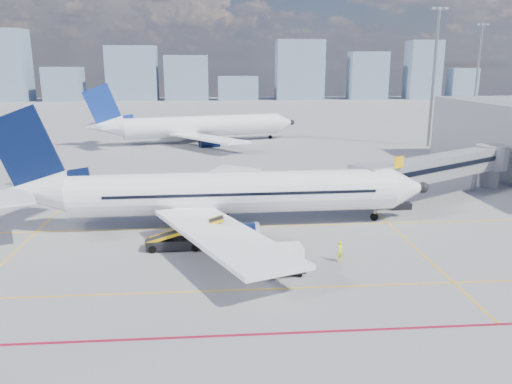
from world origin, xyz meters
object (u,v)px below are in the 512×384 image
(second_aircraft, at_px, (195,127))
(baggage_tug, at_px, (274,256))
(main_aircraft, at_px, (217,194))
(cargo_dolly, at_px, (277,259))
(belt_loader, at_px, (176,241))
(ramp_worker, at_px, (340,251))

(second_aircraft, xyz_separation_m, baggage_tug, (8.59, -64.64, -2.44))
(main_aircraft, relative_size, cargo_dolly, 10.01)
(second_aircraft, relative_size, baggage_tug, 16.30)
(main_aircraft, height_order, belt_loader, main_aircraft)
(cargo_dolly, bearing_deg, baggage_tug, 86.70)
(baggage_tug, distance_m, cargo_dolly, 1.84)
(main_aircraft, xyz_separation_m, ramp_worker, (9.76, -9.94, -2.37))
(ramp_worker, bearing_deg, belt_loader, 112.39)
(second_aircraft, xyz_separation_m, belt_loader, (0.68, -60.48, -2.51))
(main_aircraft, distance_m, cargo_dolly, 13.01)
(main_aircraft, bearing_deg, second_aircraft, 92.98)
(cargo_dolly, distance_m, belt_loader, 9.92)
(main_aircraft, bearing_deg, belt_loader, -121.20)
(second_aircraft, xyz_separation_m, ramp_worker, (13.94, -64.30, -2.37))
(main_aircraft, height_order, second_aircraft, second_aircraft)
(ramp_worker, bearing_deg, second_aircraft, 50.67)
(baggage_tug, xyz_separation_m, belt_loader, (-7.91, 4.16, -0.07))
(second_aircraft, relative_size, belt_loader, 6.22)
(baggage_tug, height_order, belt_loader, belt_loader)
(baggage_tug, relative_size, ramp_worker, 1.53)
(baggage_tug, relative_size, belt_loader, 0.38)
(baggage_tug, xyz_separation_m, ramp_worker, (5.36, 0.34, 0.06))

